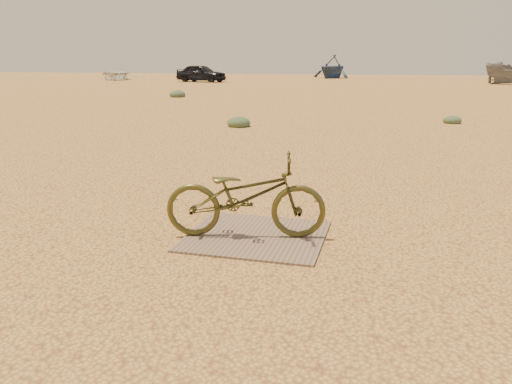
% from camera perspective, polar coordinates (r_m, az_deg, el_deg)
% --- Properties ---
extents(ground, '(120.00, 120.00, 0.00)m').
position_cam_1_polar(ground, '(5.34, -1.95, -3.82)').
color(ground, tan).
rests_on(ground, ground).
extents(plywood_board, '(1.35, 1.24, 0.02)m').
position_cam_1_polar(plywood_board, '(4.99, 0.00, -5.03)').
color(plywood_board, '#7A6052').
rests_on(plywood_board, ground).
extents(bicycle, '(1.64, 0.86, 0.82)m').
position_cam_1_polar(bicycle, '(4.84, -1.19, -0.46)').
color(bicycle, '#46431D').
rests_on(bicycle, plywood_board).
extents(car, '(4.35, 2.37, 1.40)m').
position_cam_1_polar(car, '(42.04, -6.29, 13.35)').
color(car, black).
rests_on(car, ground).
extents(boat_near_left, '(5.32, 6.06, 1.04)m').
position_cam_1_polar(boat_near_left, '(48.48, -15.80, 12.86)').
color(boat_near_left, silver).
rests_on(boat_near_left, ground).
extents(boat_far_left, '(5.17, 5.49, 2.30)m').
position_cam_1_polar(boat_far_left, '(51.41, 8.74, 14.02)').
color(boat_far_left, navy).
rests_on(boat_far_left, ground).
extents(kale_a, '(0.62, 0.62, 0.34)m').
position_cam_1_polar(kale_a, '(13.40, -1.98, 7.49)').
color(kale_a, '#506745').
rests_on(kale_a, ground).
extents(kale_b, '(0.50, 0.50, 0.27)m').
position_cam_1_polar(kale_b, '(15.16, 21.49, 7.33)').
color(kale_b, '#506745').
rests_on(kale_b, ground).
extents(kale_c, '(0.77, 0.77, 0.42)m').
position_cam_1_polar(kale_c, '(24.70, -8.95, 10.67)').
color(kale_c, '#506745').
rests_on(kale_c, ground).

